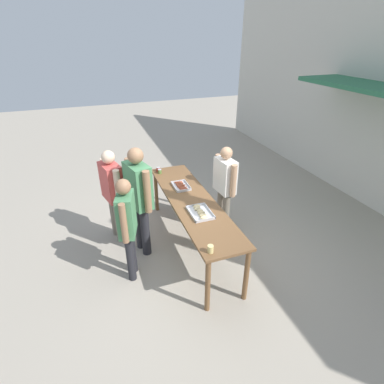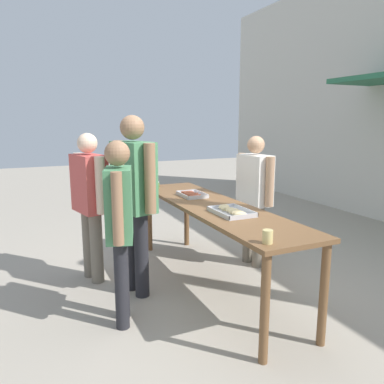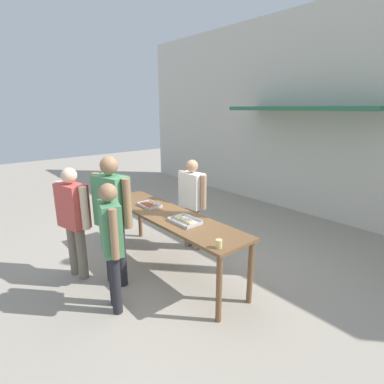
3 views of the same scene
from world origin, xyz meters
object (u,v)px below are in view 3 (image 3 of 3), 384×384
object	(u,v)px
person_server_behind_table	(192,197)
person_customer_with_cup	(111,237)
food_tray_buns	(185,221)
condiment_jar_mustard	(116,196)
beer_cup	(219,244)
condiment_jar_ketchup	(118,197)
person_customer_waiting_in_line	(112,211)
person_customer_holding_hotdog	(73,215)
food_tray_sausages	(149,205)

from	to	relation	value
person_server_behind_table	person_customer_with_cup	world-z (taller)	person_customer_with_cup
food_tray_buns	condiment_jar_mustard	xyz separation A→B (m)	(-1.69, -0.20, 0.02)
condiment_jar_mustard	beer_cup	bearing A→B (deg)	0.04
food_tray_buns	person_customer_with_cup	world-z (taller)	person_customer_with_cup
condiment_jar_ketchup	person_customer_waiting_in_line	world-z (taller)	person_customer_waiting_in_line
condiment_jar_mustard	beer_cup	world-z (taller)	beer_cup
person_customer_waiting_in_line	person_customer_holding_hotdog	bearing A→B (deg)	18.21
food_tray_sausages	condiment_jar_mustard	world-z (taller)	condiment_jar_mustard
food_tray_sausages	condiment_jar_mustard	distance (m)	0.80
condiment_jar_ketchup	person_customer_holding_hotdog	bearing A→B (deg)	-62.79
food_tray_sausages	condiment_jar_mustard	xyz separation A→B (m)	(-0.77, -0.21, 0.03)
food_tray_buns	person_server_behind_table	distance (m)	1.06
condiment_jar_mustard	person_customer_with_cup	bearing A→B (deg)	-27.66
food_tray_sausages	food_tray_buns	distance (m)	0.92
person_customer_with_cup	food_tray_sausages	bearing A→B (deg)	-34.68
food_tray_buns	condiment_jar_mustard	world-z (taller)	condiment_jar_mustard
condiment_jar_mustard	person_server_behind_table	xyz separation A→B (m)	(0.94, 0.96, -0.00)
person_server_behind_table	person_customer_waiting_in_line	world-z (taller)	person_customer_waiting_in_line
person_customer_with_cup	person_customer_waiting_in_line	bearing A→B (deg)	-11.36
condiment_jar_mustard	person_customer_waiting_in_line	xyz separation A→B (m)	(1.10, -0.58, 0.14)
food_tray_buns	person_customer_with_cup	xyz separation A→B (m)	(-0.06, -1.06, 0.04)
person_server_behind_table	beer_cup	bearing A→B (deg)	-36.50
person_server_behind_table	condiment_jar_ketchup	bearing A→B (deg)	-136.91
beer_cup	person_server_behind_table	bearing A→B (deg)	149.18
food_tray_sausages	condiment_jar_ketchup	size ratio (longest dim) A/B	4.47
food_tray_buns	person_customer_with_cup	size ratio (longest dim) A/B	0.27
beer_cup	condiment_jar_mustard	bearing A→B (deg)	-179.96
condiment_jar_ketchup	food_tray_buns	bearing A→B (deg)	7.28
person_customer_with_cup	food_tray_buns	bearing A→B (deg)	-76.94
person_customer_holding_hotdog	person_customer_with_cup	distance (m)	1.05
beer_cup	person_customer_waiting_in_line	world-z (taller)	person_customer_waiting_in_line
beer_cup	person_customer_waiting_in_line	distance (m)	1.56
person_customer_holding_hotdog	person_customer_with_cup	bearing A→B (deg)	169.78
food_tray_sausages	condiment_jar_ketchup	bearing A→B (deg)	-163.05
person_server_behind_table	person_customer_holding_hotdog	size ratio (longest dim) A/B	0.97
food_tray_buns	beer_cup	distance (m)	0.87
food_tray_buns	person_server_behind_table	size ratio (longest dim) A/B	0.28
beer_cup	person_customer_holding_hotdog	distance (m)	2.17
condiment_jar_ketchup	person_server_behind_table	size ratio (longest dim) A/B	0.05
condiment_jar_ketchup	person_customer_with_cup	size ratio (longest dim) A/B	0.05
food_tray_buns	person_customer_waiting_in_line	xyz separation A→B (m)	(-0.59, -0.78, 0.16)
beer_cup	food_tray_sausages	bearing A→B (deg)	173.41
food_tray_buns	person_customer_waiting_in_line	size ratio (longest dim) A/B	0.24
condiment_jar_ketchup	beer_cup	bearing A→B (deg)	0.00
food_tray_buns	condiment_jar_ketchup	distance (m)	1.60
person_customer_holding_hotdog	food_tray_buns	bearing A→B (deg)	-148.68
person_server_behind_table	condiment_jar_mustard	bearing A→B (deg)	-140.09
beer_cup	person_server_behind_table	size ratio (longest dim) A/B	0.06
person_customer_with_cup	person_customer_waiting_in_line	size ratio (longest dim) A/B	0.88
person_customer_holding_hotdog	person_customer_waiting_in_line	distance (m)	0.64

